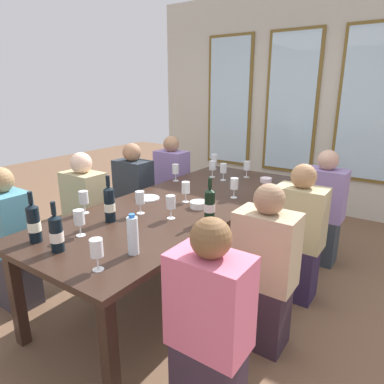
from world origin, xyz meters
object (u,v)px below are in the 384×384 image
(wine_glass_1, at_px, (84,198))
(wine_glass_7, at_px, (223,169))
(dining_table, at_px, (183,208))
(wine_glass_2, at_px, (234,184))
(wine_bottle_2, at_px, (210,205))
(seated_person_7, at_px, (322,211))
(white_plate_0, at_px, (147,198))
(tasting_bowl_1, at_px, (266,180))
(seated_person_5, at_px, (209,331))
(wine_bottle_0, at_px, (34,223))
(wine_glass_5, at_px, (185,189))
(wine_glass_11, at_px, (171,203))
(seated_person_0, at_px, (134,198))
(wine_glass_9, at_px, (79,219))
(wine_glass_4, at_px, (247,166))
(wine_bottle_3, at_px, (56,233))
(seated_person_3, at_px, (264,272))
(wine_glass_6, at_px, (213,166))
(wine_glass_0, at_px, (214,159))
(tasting_bowl_0, at_px, (199,205))
(seated_person_4, at_px, (10,243))
(water_bottle, at_px, (133,235))
(wine_glass_3, at_px, (176,170))
(seated_person_2, at_px, (86,215))
(wine_bottle_1, at_px, (109,204))
(seated_person_1, at_px, (298,237))
(seated_person_6, at_px, (172,184))
(wine_glass_8, at_px, (140,199))
(wine_glass_10, at_px, (97,249))

(wine_glass_1, relative_size, wine_glass_7, 1.00)
(dining_table, bearing_deg, wine_glass_2, 47.69)
(wine_bottle_2, height_order, seated_person_7, seated_person_7)
(white_plate_0, bearing_deg, tasting_bowl_1, 60.02)
(dining_table, height_order, seated_person_5, seated_person_5)
(wine_bottle_0, relative_size, wine_glass_5, 1.84)
(wine_glass_11, bearing_deg, dining_table, 112.92)
(seated_person_0, bearing_deg, seated_person_5, -37.24)
(wine_glass_5, height_order, wine_glass_9, same)
(wine_glass_4, xyz_separation_m, wine_glass_5, (-0.05, -1.04, -0.00))
(wine_bottle_0, height_order, wine_glass_9, wine_bottle_0)
(wine_bottle_3, bearing_deg, wine_glass_11, 73.94)
(tasting_bowl_1, distance_m, wine_glass_5, 1.03)
(wine_glass_11, height_order, seated_person_7, seated_person_7)
(white_plate_0, height_order, seated_person_3, seated_person_3)
(wine_glass_6, xyz_separation_m, wine_glass_11, (0.38, -1.21, -0.00))
(wine_glass_11, relative_size, seated_person_0, 0.16)
(wine_bottle_0, distance_m, wine_glass_9, 0.26)
(wine_glass_5, distance_m, seated_person_5, 1.36)
(dining_table, height_order, wine_bottle_3, wine_bottle_3)
(seated_person_7, bearing_deg, wine_glass_0, 173.83)
(seated_person_0, bearing_deg, wine_glass_0, 61.12)
(tasting_bowl_0, height_order, seated_person_4, seated_person_4)
(wine_bottle_2, height_order, seated_person_4, seated_person_4)
(seated_person_0, bearing_deg, water_bottle, -46.23)
(wine_glass_4, distance_m, wine_glass_6, 0.36)
(wine_glass_0, height_order, seated_person_3, seated_person_3)
(dining_table, bearing_deg, seated_person_7, 49.86)
(wine_bottle_3, xyz_separation_m, wine_glass_3, (-0.38, 1.64, 0.00))
(wine_glass_0, bearing_deg, seated_person_2, -107.59)
(seated_person_2, xyz_separation_m, seated_person_4, (0.00, -0.71, 0.00))
(wine_bottle_1, xyz_separation_m, seated_person_1, (1.05, 0.97, -0.34))
(dining_table, distance_m, seated_person_0, 0.95)
(wine_glass_5, bearing_deg, tasting_bowl_0, -17.78)
(wine_bottle_1, bearing_deg, wine_glass_6, 92.25)
(wine_glass_4, xyz_separation_m, seated_person_6, (-0.96, -0.05, -0.34))
(wine_glass_2, xyz_separation_m, wine_glass_3, (-0.75, 0.17, -0.00))
(wine_glass_4, height_order, seated_person_2, seated_person_2)
(white_plate_0, relative_size, wine_glass_11, 1.19)
(wine_glass_2, distance_m, wine_glass_6, 0.73)
(tasting_bowl_1, height_order, wine_glass_3, wine_glass_3)
(seated_person_2, bearing_deg, wine_glass_2, 28.38)
(tasting_bowl_1, height_order, seated_person_4, seated_person_4)
(seated_person_7, bearing_deg, wine_glass_7, -165.07)
(wine_bottle_0, xyz_separation_m, wine_glass_11, (0.45, 0.78, -0.01))
(water_bottle, xyz_separation_m, wine_glass_8, (-0.41, 0.51, 0.00))
(wine_glass_8, relative_size, wine_glass_10, 1.00)
(wine_glass_4, height_order, seated_person_6, seated_person_6)
(wine_glass_0, relative_size, seated_person_0, 0.16)
(dining_table, bearing_deg, wine_bottle_0, -104.39)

